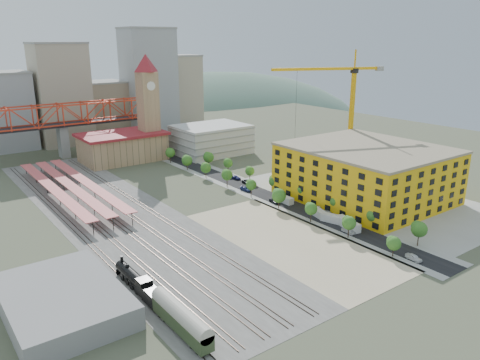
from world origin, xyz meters
TOP-DOWN VIEW (x-y plane):
  - ground at (0.00, 0.00)m, footprint 400.00×400.00m
  - ballast_strip at (-36.00, 17.50)m, footprint 36.00×165.00m
  - dirt_lot at (-4.00, -31.50)m, footprint 28.00×67.00m
  - street_asphalt at (16.00, 15.00)m, footprint 12.00×170.00m
  - sidewalk_west at (10.50, 15.00)m, footprint 3.00×170.00m
  - sidewalk_east at (21.50, 15.00)m, footprint 3.00×170.00m
  - construction_pad at (45.00, -20.00)m, footprint 50.00×90.00m
  - rail_tracks at (-37.80, 17.50)m, footprint 26.56×160.00m
  - platform_canopies at (-41.00, 45.00)m, footprint 16.00×80.00m
  - station_hall at (-5.00, 82.00)m, footprint 38.00×24.00m
  - clock_tower at (8.00, 79.99)m, footprint 12.00×12.00m
  - parking_garage at (36.00, 70.00)m, footprint 34.00×26.00m
  - truss_bridge at (-25.00, 105.00)m, footprint 94.00×9.60m
  - construction_building at (42.00, -20.00)m, footprint 44.60×50.60m
  - warehouse at (-66.00, -30.00)m, footprint 22.00×32.00m
  - street_trees at (16.00, 5.00)m, footprint 15.40×124.40m
  - skyline at (7.47, 142.31)m, footprint 133.00×46.00m
  - distant_hills at (45.28, 260.00)m, footprint 647.00×264.00m
  - locomotive at (-50.00, -31.53)m, footprint 2.89×22.31m
  - coach at (-50.00, -51.17)m, footprint 3.20×18.59m
  - tower_crane at (60.71, 7.67)m, footprint 44.21×19.67m
  - site_trailer_a at (16.00, -35.11)m, footprint 4.83×9.97m
  - site_trailer_b at (16.00, -30.07)m, footprint 4.97×9.22m
  - site_trailer_c at (16.00, -22.13)m, footprint 4.35×9.14m
  - site_trailer_d at (16.00, -5.92)m, footprint 2.34×8.71m
  - car_0 at (13.00, -59.46)m, footprint 2.27×4.69m
  - car_1 at (13.00, -37.96)m, footprint 1.89×4.57m
  - car_2 at (13.00, -5.21)m, footprint 2.96×5.13m
  - car_3 at (13.00, 11.41)m, footprint 2.47×5.20m
  - car_4 at (19.00, -24.43)m, footprint 2.34×4.54m
  - car_5 at (19.00, -19.69)m, footprint 2.36×4.92m
  - car_6 at (19.00, 18.41)m, footprint 2.86×5.33m
  - car_7 at (19.00, 26.04)m, footprint 2.64×5.01m

SIDE VIEW (x-z plane):
  - distant_hills at x=45.28m, z-range -193.04..33.96m
  - ground at x=0.00m, z-range 0.00..0.00m
  - street_trees at x=16.00m, z-range -4.00..4.00m
  - sidewalk_west at x=10.50m, z-range 0.00..0.04m
  - sidewalk_east at x=21.50m, z-range 0.00..0.04m
  - ballast_strip at x=-36.00m, z-range 0.00..0.06m
  - dirt_lot at x=-4.00m, z-range 0.00..0.06m
  - street_asphalt at x=16.00m, z-range 0.00..0.06m
  - construction_pad at x=45.00m, z-range 0.00..0.06m
  - rail_tracks at x=-37.80m, z-range 0.06..0.24m
  - car_2 at x=13.00m, z-range 0.00..1.34m
  - car_7 at x=19.00m, z-range 0.00..1.38m
  - car_6 at x=19.00m, z-range 0.00..1.42m
  - car_3 at x=13.00m, z-range 0.00..1.47m
  - car_1 at x=13.00m, z-range 0.00..1.47m
  - car_4 at x=19.00m, z-range 0.00..1.48m
  - car_0 at x=13.00m, z-range 0.00..1.54m
  - car_5 at x=19.00m, z-range 0.00..1.56m
  - site_trailer_d at x=16.00m, z-range 0.00..2.38m
  - site_trailer_c at x=16.00m, z-range 0.00..2.42m
  - site_trailer_b at x=16.00m, z-range 0.00..2.44m
  - site_trailer_a at x=16.00m, z-range 0.00..2.64m
  - locomotive at x=-50.00m, z-range -0.71..4.87m
  - warehouse at x=-66.00m, z-range 0.00..5.00m
  - coach at x=-50.00m, z-range 0.19..6.02m
  - platform_canopies at x=-41.00m, z-range 1.93..6.06m
  - station_hall at x=-5.00m, z-range 0.12..13.22m
  - parking_garage at x=36.00m, z-range 0.00..14.00m
  - construction_building at x=42.00m, z-range 0.01..18.81m
  - truss_bridge at x=-25.00m, z-range 6.06..31.66m
  - skyline at x=7.47m, z-range -7.19..52.81m
  - clock_tower at x=8.00m, z-range 2.70..54.70m
  - tower_crane at x=60.71m, z-range 5.90..56.27m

